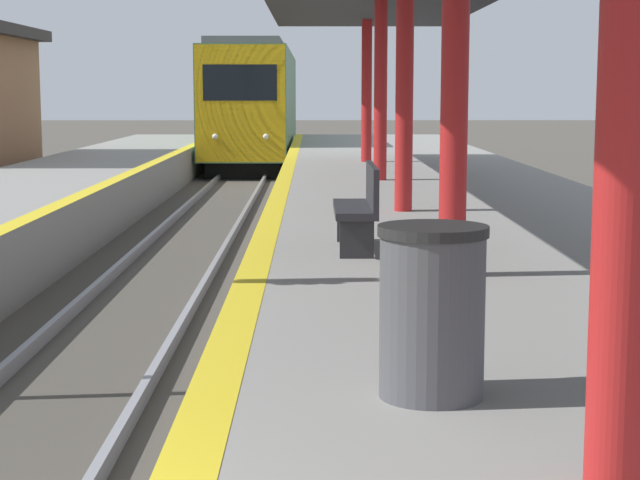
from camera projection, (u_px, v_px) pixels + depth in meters
train at (255, 104)px, 40.80m from camera, size 2.80×17.30×4.41m
trash_bin at (432, 311)px, 5.95m from camera, size 0.62×0.62×0.97m
bench at (361, 205)px, 11.55m from camera, size 0.44×1.54×0.92m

